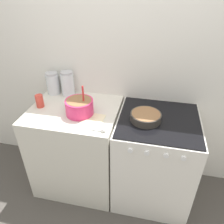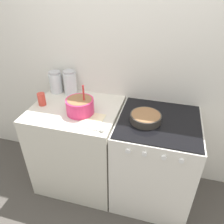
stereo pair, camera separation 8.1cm
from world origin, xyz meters
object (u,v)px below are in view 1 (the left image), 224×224
at_px(mixing_bowl, 79,106).
at_px(storage_jar_middle, 68,85).
at_px(tin_can, 40,101).
at_px(storage_jar_left, 53,85).
at_px(stove, 154,159).
at_px(baking_pan, 146,117).

relative_size(mixing_bowl, storage_jar_middle, 1.11).
bearing_deg(storage_jar_middle, tin_can, -120.64).
relative_size(storage_jar_middle, tin_can, 2.08).
height_order(storage_jar_left, storage_jar_middle, storage_jar_middle).
relative_size(stove, tin_can, 7.83).
relative_size(baking_pan, tin_can, 2.19).
relative_size(mixing_bowl, storage_jar_left, 1.23).
height_order(mixing_bowl, storage_jar_left, mixing_bowl).
relative_size(baking_pan, storage_jar_left, 1.17).
distance_m(baking_pan, storage_jar_middle, 0.87).
bearing_deg(baking_pan, mixing_bowl, -177.87).
xyz_separation_m(mixing_bowl, baking_pan, (0.58, 0.02, -0.04)).
bearing_deg(storage_jar_middle, stove, -15.66).
relative_size(mixing_bowl, tin_can, 2.31).
relative_size(stove, storage_jar_left, 4.17).
xyz_separation_m(baking_pan, tin_can, (-0.98, 0.02, 0.02)).
bearing_deg(baking_pan, storage_jar_left, 162.83).
height_order(baking_pan, tin_can, tin_can).
bearing_deg(stove, storage_jar_left, 166.57).
relative_size(storage_jar_left, storage_jar_middle, 0.90).
xyz_separation_m(storage_jar_middle, tin_can, (-0.17, -0.28, -0.05)).
bearing_deg(mixing_bowl, tin_can, 174.54).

